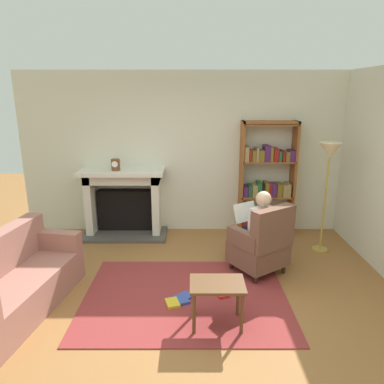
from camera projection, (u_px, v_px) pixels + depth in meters
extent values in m
plane|color=#956234|center=(184.00, 312.00, 3.96)|extent=(14.00, 14.00, 0.00)
cube|color=silver|center=(186.00, 154.00, 6.05)|extent=(5.60, 0.10, 2.70)
cube|color=silver|center=(381.00, 169.00, 4.81)|extent=(0.10, 5.20, 2.70)
cube|color=maroon|center=(184.00, 297.00, 4.24)|extent=(2.40, 1.80, 0.01)
cube|color=#4C4742|center=(123.00, 235.00, 6.04)|extent=(1.42, 0.64, 0.05)
cube|color=black|center=(124.00, 210.00, 6.16)|extent=(0.90, 0.20, 0.70)
cube|color=silver|center=(90.00, 204.00, 6.00)|extent=(0.12, 0.44, 1.07)
cube|color=silver|center=(155.00, 204.00, 6.01)|extent=(0.12, 0.44, 1.07)
cube|color=silver|center=(121.00, 178.00, 5.88)|extent=(1.22, 0.44, 0.16)
cube|color=silver|center=(120.00, 172.00, 5.79)|extent=(1.38, 0.56, 0.06)
cylinder|color=brown|center=(114.00, 165.00, 5.74)|extent=(0.14, 0.14, 0.18)
cylinder|color=white|center=(113.00, 164.00, 5.67)|extent=(0.10, 0.01, 0.10)
cube|color=brown|center=(239.00, 179.00, 5.96)|extent=(0.04, 0.32, 1.91)
cube|color=brown|center=(291.00, 179.00, 5.96)|extent=(0.04, 0.32, 1.91)
cube|color=brown|center=(268.00, 122.00, 5.71)|extent=(0.90, 0.32, 0.04)
cube|color=brown|center=(262.00, 229.00, 6.20)|extent=(0.86, 0.32, 0.02)
cube|color=maroon|center=(241.00, 222.00, 6.15)|extent=(0.04, 0.26, 0.24)
cube|color=maroon|center=(245.00, 222.00, 6.15)|extent=(0.08, 0.26, 0.24)
cube|color=navy|center=(249.00, 223.00, 6.16)|extent=(0.08, 0.26, 0.20)
cube|color=black|center=(253.00, 222.00, 6.15)|extent=(0.05, 0.26, 0.25)
cube|color=brown|center=(257.00, 223.00, 6.16)|extent=(0.08, 0.26, 0.21)
cube|color=#997F4C|center=(262.00, 224.00, 6.16)|extent=(0.07, 0.26, 0.17)
cube|color=#997F4C|center=(266.00, 224.00, 6.17)|extent=(0.05, 0.26, 0.16)
cube|color=maroon|center=(270.00, 223.00, 6.16)|extent=(0.08, 0.26, 0.20)
cube|color=#4C1E59|center=(275.00, 224.00, 6.16)|extent=(0.07, 0.26, 0.18)
cube|color=black|center=(280.00, 222.00, 6.16)|extent=(0.09, 0.26, 0.23)
cube|color=#997F4C|center=(285.00, 223.00, 6.16)|extent=(0.05, 0.26, 0.21)
cube|color=brown|center=(264.00, 196.00, 6.04)|extent=(0.86, 0.32, 0.02)
cube|color=#4C1E59|center=(243.00, 191.00, 6.00)|extent=(0.08, 0.26, 0.17)
cube|color=#1E592D|center=(248.00, 190.00, 6.00)|extent=(0.06, 0.26, 0.19)
cube|color=#997F4C|center=(252.00, 190.00, 6.00)|extent=(0.08, 0.26, 0.20)
cube|color=#1E592D|center=(257.00, 189.00, 5.99)|extent=(0.07, 0.26, 0.24)
cube|color=black|center=(260.00, 190.00, 6.00)|extent=(0.04, 0.26, 0.19)
cube|color=brown|center=(264.00, 189.00, 5.99)|extent=(0.07, 0.26, 0.24)
cube|color=maroon|center=(267.00, 189.00, 6.00)|extent=(0.04, 0.26, 0.22)
cube|color=#4C1E59|center=(271.00, 190.00, 6.00)|extent=(0.08, 0.26, 0.21)
cube|color=brown|center=(277.00, 189.00, 6.00)|extent=(0.09, 0.26, 0.21)
cube|color=#997F4C|center=(282.00, 190.00, 6.00)|extent=(0.06, 0.26, 0.21)
cube|color=#997F4C|center=(286.00, 189.00, 6.00)|extent=(0.06, 0.26, 0.22)
cube|color=brown|center=(266.00, 161.00, 5.88)|extent=(0.86, 0.32, 0.02)
cube|color=#997F4C|center=(244.00, 154.00, 5.83)|extent=(0.07, 0.26, 0.24)
cube|color=maroon|center=(248.00, 155.00, 5.84)|extent=(0.04, 0.26, 0.19)
cube|color=brown|center=(251.00, 155.00, 5.84)|extent=(0.06, 0.26, 0.18)
cube|color=#997F4C|center=(255.00, 154.00, 5.83)|extent=(0.04, 0.26, 0.22)
cube|color=brown|center=(259.00, 155.00, 5.84)|extent=(0.09, 0.26, 0.18)
cube|color=#4C1E59|center=(265.00, 153.00, 5.83)|extent=(0.09, 0.26, 0.26)
cube|color=brown|center=(269.00, 154.00, 5.83)|extent=(0.05, 0.26, 0.23)
cube|color=maroon|center=(273.00, 154.00, 5.84)|extent=(0.08, 0.26, 0.21)
cube|color=#1E592D|center=(277.00, 156.00, 5.84)|extent=(0.05, 0.26, 0.17)
cube|color=maroon|center=(281.00, 156.00, 5.84)|extent=(0.04, 0.26, 0.17)
cube|color=brown|center=(284.00, 156.00, 5.84)|extent=(0.06, 0.26, 0.16)
cube|color=#4C1E59|center=(289.00, 155.00, 5.84)|extent=(0.08, 0.26, 0.18)
cube|color=brown|center=(268.00, 125.00, 5.72)|extent=(0.86, 0.32, 0.02)
cylinder|color=#331E14|center=(257.00, 256.00, 5.19)|extent=(0.05, 0.05, 0.12)
cylinder|color=#331E14|center=(230.00, 265.00, 4.91)|extent=(0.05, 0.05, 0.12)
cylinder|color=#331E14|center=(282.00, 269.00, 4.81)|extent=(0.05, 0.05, 0.12)
cylinder|color=#331E14|center=(254.00, 279.00, 4.53)|extent=(0.05, 0.05, 0.12)
cube|color=brown|center=(256.00, 253.00, 4.80)|extent=(0.87, 0.86, 0.30)
cube|color=brown|center=(271.00, 229.00, 4.50)|extent=(0.62, 0.49, 0.55)
cube|color=brown|center=(271.00, 230.00, 4.88)|extent=(0.40, 0.51, 0.22)
cube|color=brown|center=(242.00, 239.00, 4.59)|extent=(0.40, 0.51, 0.22)
cube|color=silver|center=(260.00, 226.00, 4.66)|extent=(0.38, 0.34, 0.50)
sphere|color=#D8AD8C|center=(262.00, 199.00, 4.56)|extent=(0.20, 0.20, 0.20)
cube|color=#191E3F|center=(253.00, 234.00, 4.91)|extent=(0.32, 0.40, 0.12)
cube|color=#191E3F|center=(245.00, 236.00, 4.83)|extent=(0.32, 0.40, 0.12)
cylinder|color=#191E3F|center=(243.00, 247.00, 5.13)|extent=(0.10, 0.10, 0.42)
cylinder|color=#191E3F|center=(235.00, 249.00, 5.05)|extent=(0.10, 0.10, 0.42)
cube|color=white|center=(244.00, 212.00, 4.89)|extent=(0.36, 0.29, 0.25)
cube|color=#A0675B|center=(18.00, 295.00, 3.93)|extent=(0.97, 1.79, 0.40)
cube|color=#A0675B|center=(52.00, 240.00, 4.58)|extent=(0.72, 0.27, 0.24)
cube|color=brown|center=(216.00, 284.00, 3.62)|extent=(0.56, 0.39, 0.03)
cylinder|color=brown|center=(193.00, 314.00, 3.54)|extent=(0.04, 0.04, 0.46)
cylinder|color=brown|center=(240.00, 314.00, 3.54)|extent=(0.04, 0.04, 0.46)
cylinder|color=brown|center=(192.00, 297.00, 3.83)|extent=(0.04, 0.04, 0.46)
cylinder|color=brown|center=(237.00, 297.00, 3.84)|extent=(0.04, 0.04, 0.46)
cube|color=#334CA5|center=(182.00, 297.00, 4.20)|extent=(0.26, 0.25, 0.03)
cube|color=gold|center=(171.00, 303.00, 4.08)|extent=(0.19, 0.22, 0.03)
cube|color=red|center=(221.00, 293.00, 4.27)|extent=(0.18, 0.21, 0.03)
cube|color=#334CA5|center=(177.00, 301.00, 4.12)|extent=(0.28, 0.24, 0.03)
cylinder|color=#B7933F|center=(318.00, 249.00, 5.51)|extent=(0.24, 0.24, 0.03)
cylinder|color=#B7933F|center=(323.00, 204.00, 5.32)|extent=(0.03, 0.03, 1.42)
cone|color=beige|center=(328.00, 150.00, 5.10)|extent=(0.32, 0.32, 0.22)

